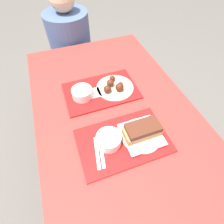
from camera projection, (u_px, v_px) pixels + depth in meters
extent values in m
plane|color=#605B56|center=(115.00, 162.00, 1.58)|extent=(12.00, 12.00, 0.00)
cube|color=maroon|center=(116.00, 114.00, 1.03)|extent=(0.91, 1.57, 0.04)
cylinder|color=maroon|center=(50.00, 93.00, 1.64)|extent=(0.07, 0.07, 0.69)
cylinder|color=maroon|center=(127.00, 75.00, 1.81)|extent=(0.07, 0.07, 0.69)
cube|color=maroon|center=(82.00, 61.00, 1.85)|extent=(0.87, 0.28, 0.04)
cylinder|color=maroon|center=(52.00, 84.00, 1.94)|extent=(0.06, 0.06, 0.39)
cylinder|color=maroon|center=(115.00, 70.00, 2.10)|extent=(0.06, 0.06, 0.39)
cube|color=red|center=(123.00, 141.00, 0.89)|extent=(0.46, 0.29, 0.01)
cube|color=red|center=(101.00, 91.00, 1.11)|extent=(0.46, 0.29, 0.01)
cylinder|color=white|center=(109.00, 140.00, 0.86)|extent=(0.12, 0.12, 0.06)
cylinder|color=beige|center=(109.00, 137.00, 0.84)|extent=(0.11, 0.11, 0.01)
cylinder|color=beige|center=(141.00, 135.00, 0.90)|extent=(0.21, 0.21, 0.01)
cube|color=silver|center=(141.00, 134.00, 0.89)|extent=(0.19, 0.19, 0.01)
cube|color=tan|center=(142.00, 132.00, 0.87)|extent=(0.19, 0.09, 0.04)
cube|color=#562819|center=(143.00, 128.00, 0.84)|extent=(0.17, 0.09, 0.03)
cube|color=white|center=(97.00, 153.00, 0.84)|extent=(0.04, 0.17, 0.00)
cube|color=white|center=(102.00, 151.00, 0.84)|extent=(0.04, 0.17, 0.00)
cube|color=teal|center=(117.00, 130.00, 0.92)|extent=(0.04, 0.03, 0.01)
cylinder|color=white|center=(82.00, 93.00, 1.05)|extent=(0.12, 0.12, 0.06)
cylinder|color=beige|center=(82.00, 90.00, 1.04)|extent=(0.11, 0.11, 0.01)
cylinder|color=beige|center=(115.00, 88.00, 1.12)|extent=(0.24, 0.24, 0.01)
sphere|color=#562314|center=(120.00, 85.00, 1.10)|extent=(0.04, 0.04, 0.04)
sphere|color=#562314|center=(112.00, 78.00, 1.14)|extent=(0.04, 0.04, 0.04)
sphere|color=#562314|center=(110.00, 83.00, 1.10)|extent=(0.05, 0.05, 0.05)
sphere|color=#562314|center=(108.00, 89.00, 1.07)|extent=(0.05, 0.05, 0.05)
sphere|color=#562314|center=(119.00, 87.00, 1.08)|extent=(0.05, 0.05, 0.05)
cube|color=white|center=(91.00, 94.00, 1.08)|extent=(0.12, 0.08, 0.01)
cylinder|color=#4C6093|center=(70.00, 39.00, 1.63)|extent=(0.38, 0.38, 0.48)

